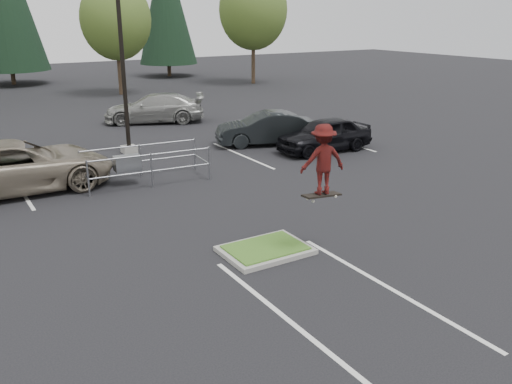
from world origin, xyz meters
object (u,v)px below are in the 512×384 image
skateboarder (323,160)px  decid_d (253,12)px  cart_corral (132,163)px  car_l_tan (18,166)px  light_pole (121,46)px  car_far_silver (156,108)px  decid_c (116,22)px  car_r_black (324,135)px  conif_c (166,2)px  car_r_charc (266,128)px

skateboarder → decid_d: bearing=-104.5°
cart_corral → car_l_tan: bearing=165.6°
light_pole → car_far_silver: 7.98m
decid_c → car_r_black: decid_c is taller
decid_c → decid_d: decid_d is taller
decid_c → conif_c: (8.01, 9.67, 1.59)m
decid_d → skateboarder: bearing=-118.4°
decid_c → car_r_black: bearing=-84.8°
cart_corral → car_r_charc: car_r_charc is taller
car_l_tan → car_r_charc: 11.10m
decid_c → car_l_tan: (-10.49, -21.08, -4.37)m
car_far_silver → car_r_black: bearing=44.0°
skateboarder → car_far_silver: skateboarder is taller
cart_corral → car_far_silver: size_ratio=0.82×
cart_corral → car_r_charc: (7.40, 2.70, -0.03)m
skateboarder → car_l_tan: (-5.70, 9.46, -1.58)m
decid_c → car_r_charc: 20.15m
light_pole → car_r_charc: 7.33m
decid_d → car_r_black: (-9.99, -22.61, -5.16)m
car_l_tan → conif_c: bearing=-30.4°
light_pole → decid_c: (5.49, 17.83, 0.69)m
light_pole → car_far_silver: (3.67, 6.00, -3.76)m
cart_corral → light_pole: bearing=77.5°
skateboarder → conif_c: bearing=-93.7°
cart_corral → car_r_black: 8.91m
decid_c → car_r_black: (2.01, -22.11, -4.50)m
cart_corral → car_far_silver: bearing=69.0°
cart_corral → car_l_tan: 3.81m
decid_c → car_far_silver: bearing=-98.7°
car_r_charc → car_far_silver: car_far_silver is taller
decid_d → car_r_black: 25.25m
car_r_charc → light_pole: bearing=-87.3°
light_pole → skateboarder: 12.91m
car_r_charc → decid_d: bearing=169.8°
car_r_charc → car_r_black: size_ratio=1.04×
car_l_tan → car_far_silver: (8.67, 9.25, -0.08)m
conif_c → cart_corral: (-14.90, -32.00, -6.06)m
conif_c → cart_corral: size_ratio=2.77×
conif_c → car_r_black: 32.91m
car_far_silver → decid_c: bearing=-165.2°
decid_c → skateboarder: 31.05m
car_r_black → car_r_charc: bearing=-147.9°
car_l_tan → decid_d: bearing=-45.6°
decid_c → conif_c: 12.65m
skateboarder → car_l_tan: bearing=-45.0°
cart_corral → car_r_black: car_r_black is taller
skateboarder → car_r_charc: bearing=-102.0°
light_pole → car_l_tan: bearing=-147.0°
decid_c → car_r_charc: (0.51, -19.64, -4.50)m
cart_corral → car_far_silver: (5.08, 10.50, 0.02)m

